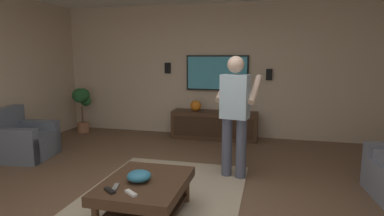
{
  "coord_description": "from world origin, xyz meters",
  "views": [
    {
      "loc": [
        -3.06,
        -1.07,
        1.63
      ],
      "look_at": [
        1.2,
        -0.01,
        0.91
      ],
      "focal_mm": 29.44,
      "sensor_mm": 36.0,
      "label": 1
    }
  ],
  "objects_px": {
    "potted_plant_tall": "(82,101)",
    "remote_black": "(110,190)",
    "media_console": "(214,125)",
    "remote_grey": "(115,187)",
    "wall_speaker_left": "(269,75)",
    "armchair": "(22,141)",
    "bowl": "(139,176)",
    "person_standing": "(235,110)",
    "coffee_table": "(145,190)",
    "remote_white": "(131,193)",
    "vase_round": "(196,106)",
    "wall_speaker_right": "(168,68)",
    "tv": "(217,73)"
  },
  "relations": [
    {
      "from": "media_console",
      "to": "remote_black",
      "type": "distance_m",
      "value": 3.63
    },
    {
      "from": "media_console",
      "to": "bowl",
      "type": "bearing_deg",
      "value": -3.21
    },
    {
      "from": "coffee_table",
      "to": "person_standing",
      "type": "distance_m",
      "value": 1.65
    },
    {
      "from": "media_console",
      "to": "remote_white",
      "type": "bearing_deg",
      "value": -2.17
    },
    {
      "from": "bowl",
      "to": "wall_speaker_left",
      "type": "relative_size",
      "value": 1.1
    },
    {
      "from": "media_console",
      "to": "wall_speaker_left",
      "type": "distance_m",
      "value": 1.46
    },
    {
      "from": "potted_plant_tall",
      "to": "remote_black",
      "type": "height_order",
      "value": "potted_plant_tall"
    },
    {
      "from": "media_console",
      "to": "coffee_table",
      "type": "bearing_deg",
      "value": -2.43
    },
    {
      "from": "coffee_table",
      "to": "bowl",
      "type": "bearing_deg",
      "value": 128.62
    },
    {
      "from": "armchair",
      "to": "remote_white",
      "type": "distance_m",
      "value": 3.15
    },
    {
      "from": "remote_grey",
      "to": "media_console",
      "type": "bearing_deg",
      "value": -20.76
    },
    {
      "from": "remote_grey",
      "to": "wall_speaker_left",
      "type": "bearing_deg",
      "value": -35.12
    },
    {
      "from": "remote_black",
      "to": "vase_round",
      "type": "distance_m",
      "value": 3.58
    },
    {
      "from": "coffee_table",
      "to": "vase_round",
      "type": "relative_size",
      "value": 4.55
    },
    {
      "from": "vase_round",
      "to": "person_standing",
      "type": "bearing_deg",
      "value": -152.63
    },
    {
      "from": "potted_plant_tall",
      "to": "remote_black",
      "type": "relative_size",
      "value": 6.45
    },
    {
      "from": "coffee_table",
      "to": "remote_grey",
      "type": "height_order",
      "value": "remote_grey"
    },
    {
      "from": "coffee_table",
      "to": "remote_grey",
      "type": "distance_m",
      "value": 0.34
    },
    {
      "from": "wall_speaker_left",
      "to": "remote_grey",
      "type": "bearing_deg",
      "value": 160.27
    },
    {
      "from": "remote_black",
      "to": "person_standing",
      "type": "bearing_deg",
      "value": 94.77
    },
    {
      "from": "remote_grey",
      "to": "wall_speaker_right",
      "type": "xyz_separation_m",
      "value": [
        3.79,
        0.72,
        0.98
      ]
    },
    {
      "from": "remote_black",
      "to": "wall_speaker_left",
      "type": "xyz_separation_m",
      "value": [
        3.87,
        -1.38,
        0.87
      ]
    },
    {
      "from": "potted_plant_tall",
      "to": "bowl",
      "type": "xyz_separation_m",
      "value": [
        -3.14,
        -2.66,
        -0.24
      ]
    },
    {
      "from": "person_standing",
      "to": "remote_white",
      "type": "bearing_deg",
      "value": 167.06
    },
    {
      "from": "armchair",
      "to": "remote_grey",
      "type": "distance_m",
      "value": 2.94
    },
    {
      "from": "remote_white",
      "to": "remote_grey",
      "type": "bearing_deg",
      "value": 11.48
    },
    {
      "from": "wall_speaker_right",
      "to": "wall_speaker_left",
      "type": "bearing_deg",
      "value": -90.0
    },
    {
      "from": "person_standing",
      "to": "potted_plant_tall",
      "type": "bearing_deg",
      "value": 74.04
    },
    {
      "from": "wall_speaker_left",
      "to": "wall_speaker_right",
      "type": "relative_size",
      "value": 1.0
    },
    {
      "from": "person_standing",
      "to": "potted_plant_tall",
      "type": "distance_m",
      "value": 3.89
    },
    {
      "from": "remote_black",
      "to": "remote_grey",
      "type": "bearing_deg",
      "value": 110.75
    },
    {
      "from": "media_console",
      "to": "remote_grey",
      "type": "height_order",
      "value": "media_console"
    },
    {
      "from": "person_standing",
      "to": "wall_speaker_left",
      "type": "relative_size",
      "value": 7.45
    },
    {
      "from": "coffee_table",
      "to": "vase_round",
      "type": "height_order",
      "value": "vase_round"
    },
    {
      "from": "potted_plant_tall",
      "to": "remote_white",
      "type": "height_order",
      "value": "potted_plant_tall"
    },
    {
      "from": "person_standing",
      "to": "vase_round",
      "type": "height_order",
      "value": "person_standing"
    },
    {
      "from": "armchair",
      "to": "tv",
      "type": "xyz_separation_m",
      "value": [
        2.2,
        -2.81,
        1.02
      ]
    },
    {
      "from": "coffee_table",
      "to": "remote_black",
      "type": "xyz_separation_m",
      "value": [
        -0.33,
        0.21,
        0.12
      ]
    },
    {
      "from": "remote_black",
      "to": "armchair",
      "type": "bearing_deg",
      "value": -179.0
    },
    {
      "from": "remote_grey",
      "to": "remote_black",
      "type": "bearing_deg",
      "value": 150.48
    },
    {
      "from": "bowl",
      "to": "wall_speaker_left",
      "type": "height_order",
      "value": "wall_speaker_left"
    },
    {
      "from": "armchair",
      "to": "bowl",
      "type": "distance_m",
      "value": 2.96
    },
    {
      "from": "potted_plant_tall",
      "to": "bowl",
      "type": "bearing_deg",
      "value": -139.78
    },
    {
      "from": "person_standing",
      "to": "bowl",
      "type": "height_order",
      "value": "person_standing"
    },
    {
      "from": "armchair",
      "to": "remote_grey",
      "type": "relative_size",
      "value": 6.1
    },
    {
      "from": "coffee_table",
      "to": "remote_white",
      "type": "xyz_separation_m",
      "value": [
        -0.34,
        -0.0,
        0.12
      ]
    },
    {
      "from": "remote_white",
      "to": "vase_round",
      "type": "relative_size",
      "value": 0.68
    },
    {
      "from": "wall_speaker_left",
      "to": "bowl",
      "type": "bearing_deg",
      "value": 161.23
    },
    {
      "from": "media_console",
      "to": "potted_plant_tall",
      "type": "relative_size",
      "value": 1.76
    },
    {
      "from": "media_console",
      "to": "wall_speaker_right",
      "type": "distance_m",
      "value": 1.56
    }
  ]
}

